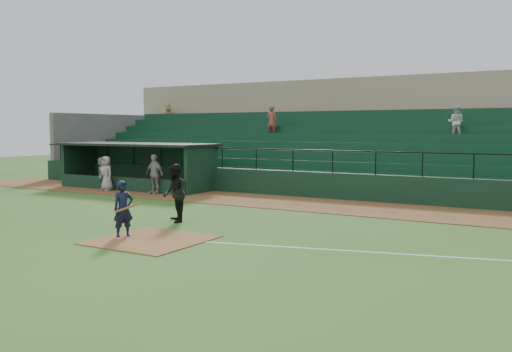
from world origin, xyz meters
The scene contains 11 objects.
ground centered at (0.00, 0.00, 0.00)m, with size 90.00×90.00×0.00m, color #315B1D.
warning_track centered at (0.00, 8.00, 0.01)m, with size 40.00×4.00×0.03m, color brown.
home_plate_dirt centered at (0.00, -1.00, 0.01)m, with size 3.00×3.00×0.03m, color brown.
foul_line centered at (8.00, 1.20, 0.01)m, with size 18.00×0.09×0.01m, color white.
stadium_structure centered at (0.00, 16.46, 2.30)m, with size 38.00×13.08×6.40m.
dugout centered at (-9.75, 9.56, 1.33)m, with size 8.90×3.20×2.42m.
batter_at_plate centered at (-0.98, -1.08, 0.84)m, with size 1.10×0.73×1.68m.
umpire centered at (-1.34, 1.77, 1.00)m, with size 0.97×0.76×2.00m, color black.
dugout_player_a centered at (-7.17, 7.50, 0.99)m, with size 1.13×0.47×1.92m, color #9E9A94.
dugout_player_b centered at (-10.21, 7.34, 0.91)m, with size 0.86×0.56×1.76m, color #A7A19D.
dugout_player_c centered at (-11.05, 7.87, 0.87)m, with size 1.56×0.50×1.68m, color #A19D97.
Camera 1 is at (10.29, -12.76, 3.20)m, focal length 38.09 mm.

